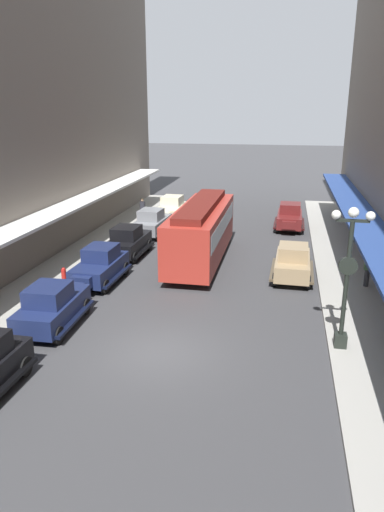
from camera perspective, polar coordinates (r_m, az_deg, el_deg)
ground_plane at (r=17.50m, az=-3.90°, el=-11.50°), size 200.00×200.00×0.00m
sidewalk_right at (r=17.31m, az=21.52°, el=-12.88°), size 3.00×60.00×0.15m
parked_car_0 at (r=24.14m, az=-11.04°, el=-1.00°), size 2.21×4.29×1.84m
parked_car_1 at (r=37.17m, az=-2.47°, el=5.82°), size 2.28×4.31×1.84m
parked_car_3 at (r=28.18m, az=-7.71°, el=1.86°), size 2.22×4.29×1.84m
parked_car_4 at (r=19.74m, az=-16.54°, el=-5.69°), size 2.25×4.30×1.84m
parked_car_5 at (r=34.99m, az=11.69°, el=4.73°), size 2.20×4.28×1.84m
parked_car_6 at (r=32.70m, az=-4.83°, el=4.15°), size 2.31×4.32×1.84m
parked_car_7 at (r=24.75m, az=12.05°, el=-0.60°), size 2.23×4.29×1.84m
streetcar at (r=26.67m, az=1.13°, el=3.25°), size 2.53×9.60×3.46m
lamp_post_with_clock at (r=17.25m, az=18.22°, el=-1.97°), size 1.42×0.44×5.16m
fire_hydrant at (r=24.14m, az=-15.20°, el=-2.26°), size 0.24×0.24×0.82m
pedestrian_0 at (r=36.71m, az=-5.97°, el=5.70°), size 0.36×0.28×1.67m
pedestrian_1 at (r=24.30m, az=20.43°, el=-1.51°), size 0.36×0.28×1.67m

